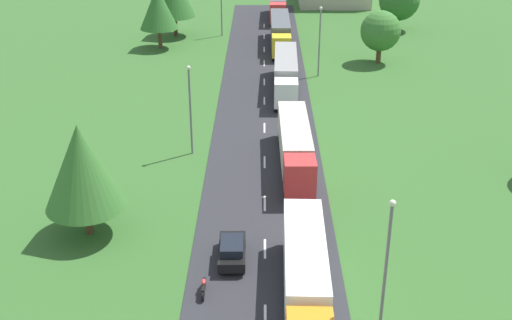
{
  "coord_description": "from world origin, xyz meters",
  "views": [
    {
      "loc": [
        -0.23,
        -19.68,
        25.05
      ],
      "look_at": [
        -0.73,
        30.18,
        1.11
      ],
      "focal_mm": 46.1,
      "sensor_mm": 36.0,
      "label": 1
    }
  ],
  "objects_px": {
    "truck_lead": "(306,274)",
    "tree_pine": "(381,31)",
    "truck_third": "(286,72)",
    "tree_elm": "(82,167)",
    "lamppost_third": "(320,38)",
    "truck_second": "(295,145)",
    "car_second": "(232,250)",
    "truck_fourth": "(280,31)",
    "lamppost_second": "(190,106)",
    "tree_maple": "(399,0)",
    "truck_fifth": "(278,6)",
    "lamppost_fourth": "(221,7)",
    "lamppost_lead": "(386,268)",
    "tree_ash": "(158,8)",
    "motorcycle_courier": "(204,287)"
  },
  "relations": [
    {
      "from": "truck_third",
      "to": "car_second",
      "type": "height_order",
      "value": "truck_third"
    },
    {
      "from": "lamppost_third",
      "to": "tree_ash",
      "type": "distance_m",
      "value": 23.81
    },
    {
      "from": "truck_lead",
      "to": "tree_pine",
      "type": "xyz_separation_m",
      "value": [
        12.15,
        48.93,
        2.0
      ]
    },
    {
      "from": "lamppost_lead",
      "to": "tree_pine",
      "type": "height_order",
      "value": "lamppost_lead"
    },
    {
      "from": "truck_second",
      "to": "lamppost_third",
      "type": "bearing_deg",
      "value": 81.13
    },
    {
      "from": "tree_pine",
      "to": "truck_fifth",
      "type": "bearing_deg",
      "value": 118.04
    },
    {
      "from": "lamppost_third",
      "to": "truck_second",
      "type": "bearing_deg",
      "value": -98.87
    },
    {
      "from": "truck_lead",
      "to": "tree_maple",
      "type": "distance_m",
      "value": 67.74
    },
    {
      "from": "lamppost_third",
      "to": "lamppost_fourth",
      "type": "xyz_separation_m",
      "value": [
        -12.61,
        18.41,
        -0.4
      ]
    },
    {
      "from": "lamppost_lead",
      "to": "tree_maple",
      "type": "distance_m",
      "value": 70.34
    },
    {
      "from": "truck_second",
      "to": "truck_fourth",
      "type": "height_order",
      "value": "truck_fourth"
    },
    {
      "from": "truck_second",
      "to": "truck_fourth",
      "type": "bearing_deg",
      "value": 90.63
    },
    {
      "from": "truck_second",
      "to": "tree_elm",
      "type": "distance_m",
      "value": 18.86
    },
    {
      "from": "truck_fifth",
      "to": "car_second",
      "type": "height_order",
      "value": "truck_fifth"
    },
    {
      "from": "truck_third",
      "to": "tree_maple",
      "type": "bearing_deg",
      "value": 57.13
    },
    {
      "from": "tree_maple",
      "to": "tree_elm",
      "type": "distance_m",
      "value": 66.11
    },
    {
      "from": "car_second",
      "to": "tree_maple",
      "type": "xyz_separation_m",
      "value": [
        22.13,
        61.02,
        3.62
      ]
    },
    {
      "from": "truck_fourth",
      "to": "tree_ash",
      "type": "bearing_deg",
      "value": -177.41
    },
    {
      "from": "truck_fourth",
      "to": "truck_fifth",
      "type": "height_order",
      "value": "truck_fourth"
    },
    {
      "from": "truck_second",
      "to": "lamppost_second",
      "type": "xyz_separation_m",
      "value": [
        -9.11,
        2.73,
        2.5
      ]
    },
    {
      "from": "truck_fourth",
      "to": "car_second",
      "type": "bearing_deg",
      "value": -94.85
    },
    {
      "from": "tree_elm",
      "to": "truck_fifth",
      "type": "bearing_deg",
      "value": 77.1
    },
    {
      "from": "car_second",
      "to": "tree_ash",
      "type": "height_order",
      "value": "tree_ash"
    },
    {
      "from": "lamppost_third",
      "to": "tree_elm",
      "type": "bearing_deg",
      "value": -118.06
    },
    {
      "from": "lamppost_lead",
      "to": "tree_ash",
      "type": "relative_size",
      "value": 1.09
    },
    {
      "from": "truck_third",
      "to": "lamppost_lead",
      "type": "relative_size",
      "value": 1.56
    },
    {
      "from": "truck_lead",
      "to": "truck_fourth",
      "type": "xyz_separation_m",
      "value": [
        -0.2,
        56.0,
        0.09
      ]
    },
    {
      "from": "lamppost_lead",
      "to": "tree_ash",
      "type": "bearing_deg",
      "value": 109.16
    },
    {
      "from": "truck_third",
      "to": "tree_elm",
      "type": "relative_size",
      "value": 1.71
    },
    {
      "from": "truck_second",
      "to": "tree_pine",
      "type": "relative_size",
      "value": 2.09
    },
    {
      "from": "tree_pine",
      "to": "tree_ash",
      "type": "relative_size",
      "value": 0.79
    },
    {
      "from": "lamppost_second",
      "to": "lamppost_fourth",
      "type": "height_order",
      "value": "lamppost_second"
    },
    {
      "from": "truck_fifth",
      "to": "truck_third",
      "type": "bearing_deg",
      "value": -89.69
    },
    {
      "from": "truck_fifth",
      "to": "tree_pine",
      "type": "xyz_separation_m",
      "value": [
        12.34,
        -23.18,
        2.0
      ]
    },
    {
      "from": "truck_lead",
      "to": "truck_fifth",
      "type": "relative_size",
      "value": 1.14
    },
    {
      "from": "motorcycle_courier",
      "to": "tree_ash",
      "type": "relative_size",
      "value": 0.23
    },
    {
      "from": "truck_lead",
      "to": "tree_maple",
      "type": "relative_size",
      "value": 1.79
    },
    {
      "from": "car_second",
      "to": "motorcycle_courier",
      "type": "relative_size",
      "value": 2.11
    },
    {
      "from": "lamppost_fourth",
      "to": "lamppost_second",
      "type": "bearing_deg",
      "value": -90.53
    },
    {
      "from": "truck_second",
      "to": "lamppost_fourth",
      "type": "relative_size",
      "value": 1.83
    },
    {
      "from": "tree_elm",
      "to": "truck_lead",
      "type": "bearing_deg",
      "value": -27.57
    },
    {
      "from": "lamppost_third",
      "to": "tree_pine",
      "type": "xyz_separation_m",
      "value": [
        8.07,
        5.5,
        -0.56
      ]
    },
    {
      "from": "lamppost_second",
      "to": "lamppost_third",
      "type": "distance_m",
      "value": 25.63
    },
    {
      "from": "tree_maple",
      "to": "lamppost_lead",
      "type": "bearing_deg",
      "value": -101.19
    },
    {
      "from": "lamppost_second",
      "to": "truck_third",
      "type": "bearing_deg",
      "value": 62.21
    },
    {
      "from": "car_second",
      "to": "tree_elm",
      "type": "distance_m",
      "value": 11.75
    },
    {
      "from": "truck_fifth",
      "to": "tree_ash",
      "type": "relative_size",
      "value": 1.4
    },
    {
      "from": "tree_maple",
      "to": "tree_elm",
      "type": "relative_size",
      "value": 0.89
    },
    {
      "from": "truck_third",
      "to": "lamppost_second",
      "type": "height_order",
      "value": "lamppost_second"
    },
    {
      "from": "truck_lead",
      "to": "tree_maple",
      "type": "bearing_deg",
      "value": 74.98
    }
  ]
}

